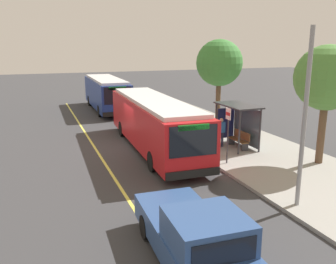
{
  "coord_description": "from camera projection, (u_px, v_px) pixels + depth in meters",
  "views": [
    {
      "loc": [
        20.0,
        -5.35,
        5.92
      ],
      "look_at": [
        2.45,
        1.28,
        1.34
      ],
      "focal_mm": 38.41,
      "sensor_mm": 36.0,
      "label": 1
    }
  ],
  "objects": [
    {
      "name": "lane_stripe_center",
      "position": [
        96.0,
        150.0,
        20.65
      ],
      "size": [
        36.0,
        0.14,
        0.01
      ],
      "primitive_type": "cube",
      "color": "#E0D64C",
      "rests_on": "ground_plane"
    },
    {
      "name": "street_tree_upstreet",
      "position": [
        219.0,
        63.0,
        25.59
      ],
      "size": [
        3.31,
        3.31,
        6.16
      ],
      "color": "brown",
      "rests_on": "sidewalk_curb"
    },
    {
      "name": "bus_shelter",
      "position": [
        238.0,
        116.0,
        20.61
      ],
      "size": [
        2.9,
        1.6,
        2.48
      ],
      "color": "#333338",
      "rests_on": "sidewalk_curb"
    },
    {
      "name": "ground_plane",
      "position": [
        133.0,
        147.0,
        21.41
      ],
      "size": [
        120.0,
        120.0,
        0.0
      ],
      "primitive_type": "plane",
      "color": "#38383A"
    },
    {
      "name": "utility_pole",
      "position": [
        304.0,
        120.0,
        12.56
      ],
      "size": [
        0.16,
        0.16,
        6.4
      ],
      "primitive_type": "cylinder",
      "color": "gray",
      "rests_on": "sidewalk_curb"
    },
    {
      "name": "transit_bus_main",
      "position": [
        154.0,
        122.0,
        20.55
      ],
      "size": [
        11.9,
        2.98,
        2.95
      ],
      "color": "red",
      "rests_on": "ground_plane"
    },
    {
      "name": "pedestrian_commuter",
      "position": [
        221.0,
        131.0,
        20.6
      ],
      "size": [
        0.24,
        0.4,
        1.69
      ],
      "color": "#282D47",
      "rests_on": "sidewalk_curb"
    },
    {
      "name": "transit_bus_second",
      "position": [
        106.0,
        93.0,
        33.0
      ],
      "size": [
        10.11,
        2.72,
        2.95
      ],
      "color": "navy",
      "rests_on": "ground_plane"
    },
    {
      "name": "pickup_truck",
      "position": [
        196.0,
        238.0,
        9.65
      ],
      "size": [
        5.48,
        2.23,
        1.85
      ],
      "color": "#2D4C84",
      "rests_on": "ground_plane"
    },
    {
      "name": "route_sign_post",
      "position": [
        228.0,
        128.0,
        17.55
      ],
      "size": [
        0.44,
        0.08,
        2.8
      ],
      "color": "#333338",
      "rests_on": "sidewalk_curb"
    },
    {
      "name": "waiting_bench",
      "position": [
        239.0,
        139.0,
        20.59
      ],
      "size": [
        1.6,
        0.48,
        0.95
      ],
      "color": "brown",
      "rests_on": "sidewalk_curb"
    },
    {
      "name": "sidewalk_curb",
      "position": [
        222.0,
        136.0,
        23.45
      ],
      "size": [
        44.0,
        6.4,
        0.15
      ],
      "primitive_type": "cube",
      "color": "gray",
      "rests_on": "ground_plane"
    },
    {
      "name": "street_tree_near_shelter",
      "position": [
        327.0,
        78.0,
        17.05
      ],
      "size": [
        3.12,
        3.12,
        5.8
      ],
      "color": "brown",
      "rests_on": "sidewalk_curb"
    }
  ]
}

